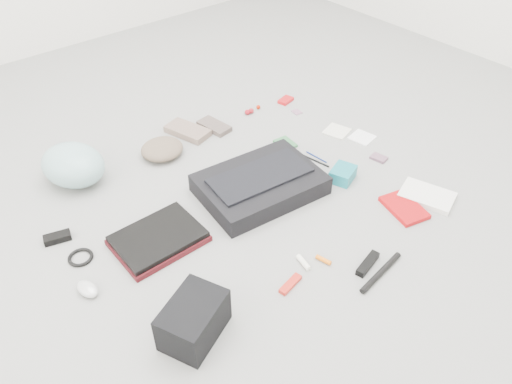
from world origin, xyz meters
TOP-DOWN VIEW (x-y plane):
  - ground_plane at (0.00, 0.00)m, footprint 4.00×4.00m
  - messenger_bag at (0.05, 0.04)m, footprint 0.54×0.41m
  - bag_flap at (0.05, 0.04)m, footprint 0.45×0.24m
  - laptop_sleeve at (-0.44, 0.05)m, footprint 0.33×0.25m
  - laptop at (-0.44, 0.05)m, footprint 0.32×0.23m
  - bike_helmet at (-0.52, 0.61)m, footprint 0.33×0.36m
  - beanie at (-0.13, 0.54)m, footprint 0.21×0.20m
  - mitten_left at (0.07, 0.61)m, footprint 0.17×0.24m
  - mitten_right at (0.20, 0.57)m, footprint 0.11×0.18m
  - power_brick at (-0.74, 0.32)m, footprint 0.11×0.07m
  - cable_coil at (-0.71, 0.17)m, footprint 0.11×0.11m
  - mouse at (-0.76, 0.00)m, footprint 0.07×0.10m
  - camera_bag at (-0.57, -0.37)m, footprint 0.26×0.23m
  - multitool at (-0.20, -0.43)m, footprint 0.11×0.05m
  - toiletry_tube_white at (-0.09, -0.38)m, footprint 0.03×0.07m
  - toiletry_tube_orange at (-0.03, -0.42)m, footprint 0.03×0.06m
  - u_lock at (0.08, -0.54)m, footprint 0.13×0.06m
  - bike_pump at (0.09, -0.60)m, footprint 0.24×0.05m
  - book_red at (0.44, -0.43)m, footprint 0.17×0.21m
  - book_white at (0.57, -0.45)m, footprint 0.21×0.25m
  - notepad at (0.38, 0.23)m, footprint 0.09×0.11m
  - pen_blue at (0.36, 0.06)m, footprint 0.02×0.15m
  - pen_black at (0.39, 0.04)m, footprint 0.04×0.15m
  - pen_navy at (0.42, 0.06)m, footprint 0.02×0.12m
  - accordion_wallet at (0.39, -0.13)m, footprint 0.14×0.13m
  - card_deck at (0.63, -0.14)m, footprint 0.06×0.08m
  - napkin_top at (0.65, 0.15)m, footprint 0.14×0.14m
  - napkin_bottom at (0.71, 0.03)m, footprint 0.13×0.13m
  - lollipop_a at (0.41, 0.56)m, footprint 0.04×0.04m
  - lollipop_b at (0.44, 0.56)m, footprint 0.04×0.04m
  - lollipop_c at (0.49, 0.57)m, footprint 0.03×0.03m
  - altoids_tin at (0.66, 0.53)m, footprint 0.09×0.07m
  - stamp_sheet at (0.63, 0.41)m, footprint 0.05×0.06m

SIDE VIEW (x-z plane):
  - ground_plane at x=0.00m, z-range 0.00..0.00m
  - stamp_sheet at x=0.63m, z-range 0.00..0.00m
  - napkin_bottom at x=0.71m, z-range 0.00..0.01m
  - napkin_top at x=0.65m, z-range 0.00..0.01m
  - pen_navy at x=0.42m, z-range 0.00..0.01m
  - pen_blue at x=0.36m, z-range 0.00..0.01m
  - pen_black at x=0.39m, z-range 0.00..0.01m
  - notepad at x=0.38m, z-range 0.00..0.01m
  - card_deck at x=0.63m, z-range 0.00..0.01m
  - cable_coil at x=-0.71m, z-range 0.00..0.01m
  - multitool at x=-0.20m, z-range 0.00..0.02m
  - toiletry_tube_orange at x=-0.03m, z-range 0.00..0.02m
  - altoids_tin at x=0.66m, z-range 0.00..0.02m
  - book_red at x=0.44m, z-range 0.00..0.02m
  - toiletry_tube_white at x=-0.09m, z-range 0.00..0.02m
  - bike_pump at x=0.09m, z-range 0.00..0.02m
  - lollipop_c at x=0.49m, z-range 0.00..0.02m
  - book_white at x=0.57m, z-range 0.00..0.02m
  - laptop_sleeve at x=-0.44m, z-range 0.00..0.02m
  - u_lock at x=0.08m, z-range 0.00..0.03m
  - mitten_right at x=0.20m, z-range 0.00..0.03m
  - power_brick at x=-0.74m, z-range 0.00..0.03m
  - lollipop_a at x=0.41m, z-range 0.00..0.03m
  - lollipop_b at x=0.44m, z-range 0.00..0.03m
  - mitten_left at x=0.07m, z-range 0.00..0.03m
  - mouse at x=-0.76m, z-range 0.00..0.04m
  - accordion_wallet at x=0.39m, z-range 0.00..0.06m
  - laptop at x=-0.44m, z-range 0.02..0.04m
  - beanie at x=-0.13m, z-range 0.00..0.07m
  - messenger_bag at x=0.05m, z-range 0.00..0.08m
  - camera_bag at x=-0.57m, z-range 0.00..0.14m
  - bike_helmet at x=-0.52m, z-range 0.00..0.18m
  - bag_flap at x=0.05m, z-range 0.08..0.10m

